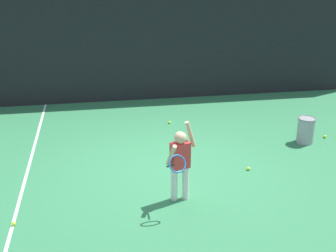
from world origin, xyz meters
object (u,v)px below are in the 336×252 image
object	(u,v)px
tennis_ball_0	(14,224)
tennis_ball_2	(325,137)
tennis_player	(180,160)
tennis_ball_1	(249,169)
ball_hopper	(306,130)
tennis_ball_3	(170,122)

from	to	relation	value
tennis_ball_0	tennis_ball_2	world-z (taller)	same
tennis_player	tennis_ball_1	xyz separation A→B (m)	(1.49, 0.83, -0.69)
ball_hopper	tennis_ball_0	bearing A→B (deg)	-159.00
tennis_ball_0	tennis_ball_1	distance (m)	4.25
tennis_ball_1	ball_hopper	bearing A→B (deg)	32.77
tennis_ball_0	tennis_ball_3	distance (m)	4.90
tennis_player	tennis_ball_3	world-z (taller)	tennis_player
tennis_ball_2	tennis_ball_1	bearing A→B (deg)	-151.22
ball_hopper	tennis_ball_2	xyz separation A→B (m)	(0.56, 0.15, -0.26)
tennis_ball_3	tennis_player	bearing A→B (deg)	-97.32
ball_hopper	tennis_ball_3	world-z (taller)	ball_hopper
tennis_ball_0	tennis_ball_2	size ratio (longest dim) A/B	1.00
tennis_ball_3	tennis_ball_1	bearing A→B (deg)	-68.79
tennis_ball_1	tennis_ball_2	world-z (taller)	same
tennis_ball_2	tennis_ball_3	distance (m)	3.57
ball_hopper	tennis_ball_1	distance (m)	1.97
tennis_player	tennis_ball_1	world-z (taller)	tennis_player
tennis_player	ball_hopper	distance (m)	3.69
ball_hopper	tennis_ball_2	bearing A→B (deg)	15.28
tennis_ball_1	tennis_ball_3	xyz separation A→B (m)	(-1.04, 2.68, 0.00)
tennis_ball_0	tennis_ball_1	xyz separation A→B (m)	(4.09, 1.14, 0.00)
ball_hopper	tennis_ball_1	world-z (taller)	ball_hopper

